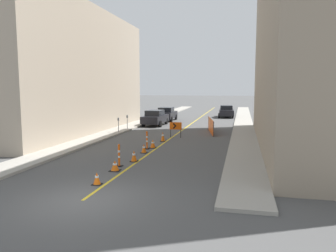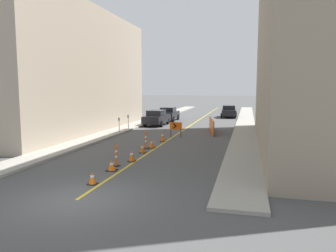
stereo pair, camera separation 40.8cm
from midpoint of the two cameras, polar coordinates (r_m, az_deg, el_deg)
ground_plane at (r=12.01m, az=-15.65°, el=-12.39°), size 300.00×300.00×0.00m
lane_stripe at (r=37.80m, az=4.35°, el=0.80°), size 0.12×54.50×0.01m
sidewalk_left at (r=38.97m, az=-3.67°, el=1.08°), size 1.93×54.50×0.14m
sidewalk_right at (r=37.39m, az=12.70°, el=0.69°), size 1.93×54.50×0.14m
building_facade_left at (r=30.18m, az=-17.17°, el=9.07°), size 6.00×21.32×10.56m
building_facade_right at (r=23.62m, az=23.34°, el=18.14°), size 6.00×21.84×17.55m
traffic_cone_nearest at (r=13.63m, az=-13.13°, el=-8.91°), size 0.37×0.37×0.51m
traffic_cone_second at (r=15.64m, az=-9.97°, el=-6.82°), size 0.47×0.47×0.51m
traffic_cone_third at (r=17.41m, az=-6.61°, el=-5.21°), size 0.38×0.38×0.60m
traffic_cone_fourth at (r=19.64m, az=-4.82°, el=-3.92°), size 0.38×0.38×0.54m
traffic_cone_fifth at (r=21.18m, az=-3.21°, el=-3.10°), size 0.43×0.43×0.55m
traffic_cone_farthest at (r=23.70m, az=-1.40°, el=-1.84°), size 0.36×0.36×0.72m
delineator_post_front at (r=16.43m, az=-9.23°, el=-5.32°), size 0.32×0.32×1.12m
delineator_post_rear at (r=20.82m, az=-4.25°, el=-2.67°), size 0.32×0.32×1.15m
arrow_barricade_primary at (r=25.44m, az=0.88°, el=-0.12°), size 0.94×0.10×1.20m
safety_mesh_fence at (r=28.39m, az=7.07°, el=0.05°), size 0.91×4.65×1.22m
parked_car_curb_near at (r=33.66m, az=-2.59°, el=1.45°), size 1.99×4.38×1.59m
parked_car_curb_mid at (r=38.53m, az=-0.56°, el=2.12°), size 1.93×4.31×1.59m
parked_car_curb_far at (r=43.51m, az=9.87°, el=2.55°), size 2.05×4.40×1.59m
parking_meter_near_curb at (r=28.00m, az=-9.05°, el=0.75°), size 0.12×0.11×1.24m
parking_meter_far_curb at (r=30.03m, az=-7.50°, el=1.23°), size 0.12×0.11×1.28m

